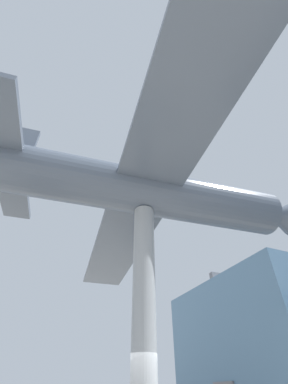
% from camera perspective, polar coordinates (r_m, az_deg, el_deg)
% --- Properties ---
extents(support_pylon_central, '(0.63, 0.63, 6.57)m').
position_cam_1_polar(support_pylon_central, '(7.31, 0.00, -26.10)').
color(support_pylon_central, '#999EA3').
rests_on(support_pylon_central, ground_plane).
extents(suspended_airplane, '(19.62, 12.02, 2.69)m').
position_cam_1_polar(suspended_airplane, '(9.16, 1.09, -0.14)').
color(suspended_airplane, '#4C5666').
rests_on(suspended_airplane, support_pylon_central).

